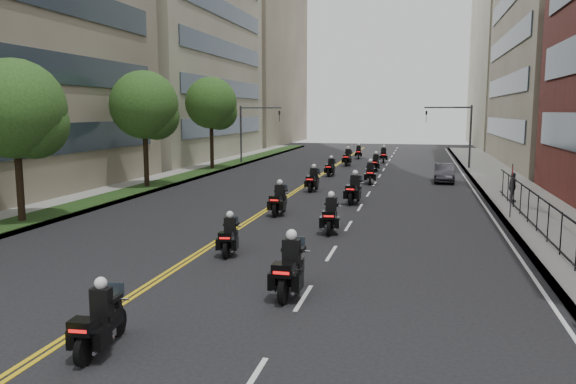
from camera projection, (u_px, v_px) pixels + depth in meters
name	position (u px, v px, depth m)	size (l,w,h in m)	color
ground	(98.00, 366.00, 11.25)	(160.00, 160.00, 0.00)	black
sidewalk_right	(520.00, 198.00, 32.64)	(4.00, 90.00, 0.15)	gray
sidewalk_left	(143.00, 185.00, 38.03)	(4.00, 90.00, 0.15)	gray
grass_strip	(154.00, 184.00, 37.84)	(2.00, 90.00, 0.04)	#143714
building_right_far	(533.00, 55.00, 79.74)	(15.00, 28.00, 26.00)	gray
building_left_far	(241.00, 61.00, 89.53)	(16.00, 28.00, 26.00)	#766B56
iron_fence	(554.00, 228.00, 20.21)	(0.05, 28.00, 1.50)	black
street_trees	(100.00, 110.00, 30.93)	(4.40, 38.40, 7.98)	black
traffic_signal_right	(459.00, 127.00, 49.06)	(4.09, 0.20, 5.60)	#3F3F44
traffic_signal_left	(250.00, 126.00, 53.35)	(4.09, 0.20, 5.60)	#3F3F44
motorcycle_0	(100.00, 323.00, 11.86)	(0.57, 2.16, 1.59)	black
motorcycle_1	(290.00, 270.00, 15.52)	(0.57, 2.48, 1.83)	black
motorcycle_2	(230.00, 237.00, 20.01)	(0.64, 2.08, 1.54)	black
motorcycle_3	(331.00, 216.00, 23.60)	(0.59, 2.35, 1.73)	black
motorcycle_4	(279.00, 201.00, 27.66)	(0.54, 2.35, 1.73)	black
motorcycle_5	(354.00, 190.00, 31.04)	(0.71, 2.49, 1.84)	black
motorcycle_6	(313.00, 180.00, 35.85)	(0.57, 2.34, 1.72)	black
motorcycle_7	(370.00, 174.00, 39.47)	(0.63, 2.38, 1.76)	black
motorcycle_8	(331.00, 168.00, 44.17)	(0.56, 2.19, 1.62)	black
motorcycle_9	(376.00, 163.00, 47.61)	(0.56, 2.31, 1.70)	black
motorcycle_10	(348.00, 158.00, 52.46)	(0.60, 2.49, 1.83)	black
motorcycle_11	(383.00, 156.00, 55.75)	(0.58, 2.37, 1.75)	black
motorcycle_12	(359.00, 153.00, 60.34)	(0.60, 2.23, 1.65)	black
parked_sedan	(444.00, 173.00, 40.48)	(1.40, 4.00, 1.32)	black
pedestrian_c	(512.00, 187.00, 30.61)	(0.95, 0.39, 1.62)	#3E3F46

